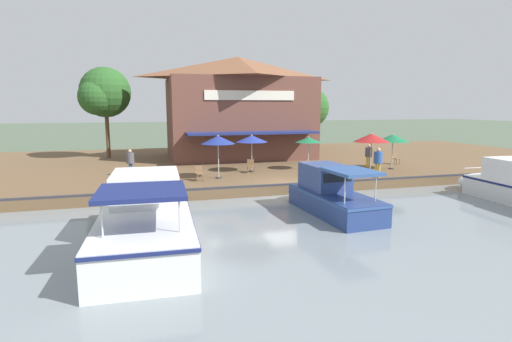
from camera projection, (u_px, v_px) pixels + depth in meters
ground_plane at (290, 196)px, 21.59m from camera, size 220.00×220.00×0.00m
quay_deck at (242, 163)px, 32.00m from camera, size 22.00×56.00×0.60m
quay_edge_fender at (290, 184)px, 21.58m from camera, size 0.20×50.40×0.10m
waterfront_restaurant at (238, 107)px, 33.30m from camera, size 9.79×11.96×8.23m
patio_umbrella_mid_patio_right at (393, 138)px, 26.85m from camera, size 2.17×2.17×2.40m
patio_umbrella_near_quay_edge at (309, 140)px, 26.60m from camera, size 1.73×1.73×2.21m
patio_umbrella_far_corner at (218, 140)px, 23.26m from camera, size 1.99×1.99×2.57m
patio_umbrella_mid_patio_left at (252, 139)px, 25.74m from camera, size 2.03×2.03×2.41m
patio_umbrella_back_row at (371, 138)px, 24.70m from camera, size 2.21×2.21×2.60m
cafe_chair_beside_entrance at (144, 171)px, 23.39m from camera, size 0.45×0.45×0.85m
cafe_chair_far_corner_seat at (395, 158)px, 29.33m from camera, size 0.58×0.58×0.85m
cafe_chair_mid_patio at (251, 165)px, 25.57m from camera, size 0.52×0.52×0.85m
cafe_chair_under_first_umbrella at (199, 172)px, 22.77m from camera, size 0.52×0.52×0.85m
person_at_quay_edge at (369, 153)px, 27.33m from camera, size 0.47×0.47×1.65m
person_mid_patio at (130, 159)px, 24.16m from camera, size 0.47×0.47×1.65m
person_near_entrance at (378, 159)px, 23.62m from camera, size 0.51×0.51×1.80m
motorboat_nearest_quay at (147, 215)px, 14.30m from camera, size 9.24×3.22×2.37m
motorboat_second_along at (327, 194)px, 18.20m from camera, size 6.34×2.45×2.17m
tree_upstream_bank at (308, 109)px, 40.59m from camera, size 4.35×4.14×6.16m
tree_behind_restaurant at (103, 94)px, 32.11m from camera, size 4.24×4.04×7.36m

